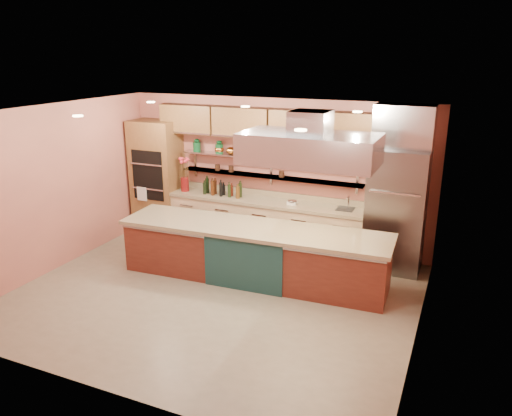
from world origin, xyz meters
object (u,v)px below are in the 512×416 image
at_px(kitchen_scale, 292,202).
at_px(green_canister, 252,151).
at_px(refrigerator, 396,211).
at_px(flower_vase, 185,184).
at_px(island, 254,253).
at_px(copper_kettle, 231,151).

xyz_separation_m(kitchen_scale, green_canister, (-0.91, 0.22, 0.83)).
relative_size(refrigerator, flower_vase, 7.44).
relative_size(refrigerator, green_canister, 10.79).
distance_m(kitchen_scale, green_canister, 1.25).
height_order(kitchen_scale, green_canister, green_canister).
bearing_deg(refrigerator, kitchen_scale, 179.69).
height_order(island, green_canister, green_canister).
relative_size(island, kitchen_scale, 25.63).
bearing_deg(kitchen_scale, green_canister, 155.65).
distance_m(flower_vase, copper_kettle, 1.19).
relative_size(flower_vase, green_canister, 1.45).
bearing_deg(refrigerator, copper_kettle, 175.89).
bearing_deg(green_canister, copper_kettle, 180.00).
relative_size(flower_vase, copper_kettle, 1.60).
bearing_deg(copper_kettle, flower_vase, -166.65).
xyz_separation_m(island, kitchen_scale, (0.18, 1.35, 0.53)).
bearing_deg(kitchen_scale, island, -108.48).
xyz_separation_m(kitchen_scale, copper_kettle, (-1.35, 0.22, 0.81)).
relative_size(copper_kettle, green_canister, 0.91).
bearing_deg(kitchen_scale, refrigerator, -11.06).
xyz_separation_m(island, green_canister, (-0.73, 1.57, 1.36)).
distance_m(flower_vase, green_canister, 1.57).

